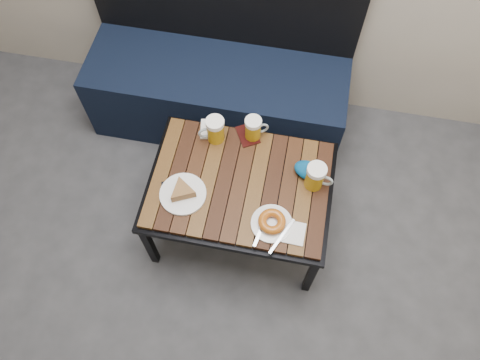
% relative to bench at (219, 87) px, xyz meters
% --- Properties ---
extents(room_shell, '(4.00, 4.00, 4.00)m').
position_rel_bench_xyz_m(room_shell, '(0.13, -1.26, 1.48)').
color(room_shell, gray).
rests_on(room_shell, ground).
extents(bench, '(1.40, 0.50, 0.95)m').
position_rel_bench_xyz_m(bench, '(0.00, 0.00, 0.00)').
color(bench, black).
rests_on(bench, ground).
extents(cafe_table, '(0.84, 0.62, 0.47)m').
position_rel_bench_xyz_m(cafe_table, '(0.25, -0.68, 0.16)').
color(cafe_table, black).
rests_on(cafe_table, ground).
extents(beer_mug_left, '(0.13, 0.11, 0.14)m').
position_rel_bench_xyz_m(beer_mug_left, '(0.09, -0.46, 0.27)').
color(beer_mug_left, '#AD800D').
rests_on(beer_mug_left, cafe_table).
extents(beer_mug_centre, '(0.12, 0.10, 0.13)m').
position_rel_bench_xyz_m(beer_mug_centre, '(0.27, -0.42, 0.26)').
color(beer_mug_centre, '#AD800D').
rests_on(beer_mug_centre, cafe_table).
extents(beer_mug_right, '(0.13, 0.09, 0.14)m').
position_rel_bench_xyz_m(beer_mug_right, '(0.58, -0.62, 0.27)').
color(beer_mug_right, '#AD800D').
rests_on(beer_mug_right, cafe_table).
extents(plate_pie, '(0.21, 0.21, 0.06)m').
position_rel_bench_xyz_m(plate_pie, '(0.02, -0.78, 0.22)').
color(plate_pie, white).
rests_on(plate_pie, cafe_table).
extents(plate_bagel, '(0.19, 0.23, 0.05)m').
position_rel_bench_xyz_m(plate_bagel, '(0.43, -0.85, 0.22)').
color(plate_bagel, white).
rests_on(plate_bagel, cafe_table).
extents(napkin_left, '(0.13, 0.15, 0.01)m').
position_rel_bench_xyz_m(napkin_left, '(0.07, -0.42, 0.20)').
color(napkin_left, white).
rests_on(napkin_left, cafe_table).
extents(napkin_right, '(0.13, 0.11, 0.01)m').
position_rel_bench_xyz_m(napkin_right, '(0.51, -0.87, 0.20)').
color(napkin_right, white).
rests_on(napkin_right, cafe_table).
extents(passport_navy, '(0.16, 0.13, 0.01)m').
position_rel_bench_xyz_m(passport_navy, '(-0.02, -0.77, 0.20)').
color(passport_navy, black).
rests_on(passport_navy, cafe_table).
extents(passport_burgundy, '(0.14, 0.15, 0.01)m').
position_rel_bench_xyz_m(passport_burgundy, '(0.24, -0.42, 0.20)').
color(passport_burgundy, black).
rests_on(passport_burgundy, cafe_table).
extents(knit_pouch, '(0.16, 0.13, 0.06)m').
position_rel_bench_xyz_m(knit_pouch, '(0.55, -0.57, 0.23)').
color(knit_pouch, navy).
rests_on(knit_pouch, cafe_table).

